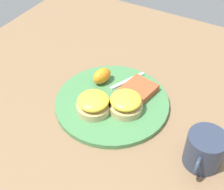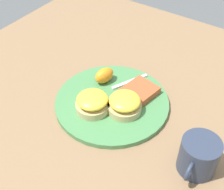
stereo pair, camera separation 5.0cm
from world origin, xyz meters
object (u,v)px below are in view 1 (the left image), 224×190
at_px(cup, 204,150).
at_px(orange_wedge, 102,76).
at_px(fork, 108,90).
at_px(sandwich_benedict_left, 93,104).
at_px(sandwich_benedict_right, 126,103).
at_px(hashbrown_patty, 137,91).

bearing_deg(cup, orange_wedge, -109.35).
bearing_deg(fork, sandwich_benedict_left, 3.23).
bearing_deg(fork, cup, 72.60).
distance_m(fork, cup, 0.31).
relative_size(orange_wedge, cup, 0.52).
xyz_separation_m(sandwich_benedict_left, sandwich_benedict_right, (-0.04, 0.07, 0.00)).
relative_size(fork, cup, 1.80).
bearing_deg(cup, hashbrown_patty, -117.97).
bearing_deg(sandwich_benedict_right, cup, 77.13).
bearing_deg(orange_wedge, hashbrown_patty, 90.92).
relative_size(sandwich_benedict_right, orange_wedge, 1.47).
bearing_deg(orange_wedge, sandwich_benedict_right, 59.15).
distance_m(sandwich_benedict_left, cup, 0.29).
height_order(sandwich_benedict_right, hashbrown_patty, sandwich_benedict_right).
distance_m(hashbrown_patty, orange_wedge, 0.11).
distance_m(sandwich_benedict_left, orange_wedge, 0.12).
relative_size(sandwich_benedict_left, fork, 0.43).
bearing_deg(fork, orange_wedge, -124.18).
relative_size(sandwich_benedict_right, cup, 0.77).
bearing_deg(hashbrown_patty, sandwich_benedict_left, -32.41).
bearing_deg(sandwich_benedict_left, cup, 88.45).
relative_size(sandwich_benedict_right, hashbrown_patty, 0.84).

